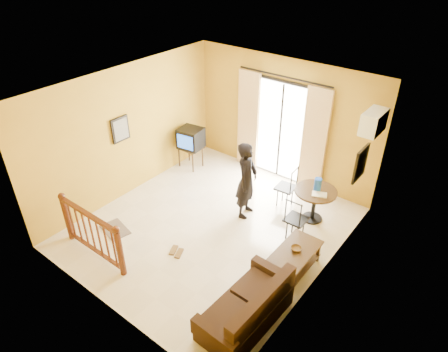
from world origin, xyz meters
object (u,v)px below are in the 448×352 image
Objects in this scene: coffee_table at (295,257)px; standing_person at (247,180)px; dining_table at (315,197)px; television at (191,138)px; sofa at (248,310)px.

standing_person reaches higher than coffee_table.
standing_person is (-1.17, -0.69, 0.26)m from dining_table.
television is at bearing 58.19° from standing_person.
sofa is 1.00× the size of standing_person.
dining_table is (3.31, -0.05, -0.23)m from television.
dining_table is 0.51× the size of standing_person.
sofa is at bearing -81.86° from dining_table.
standing_person reaches higher than television.
sofa reaches higher than dining_table.
television is 3.32m from dining_table.
sofa is at bearing -90.00° from coffee_table.
television is 0.37× the size of standing_person.
sofa is (3.72, -2.91, -0.49)m from television.
television is 0.37× the size of sofa.
coffee_table is at bearing -30.63° from television.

